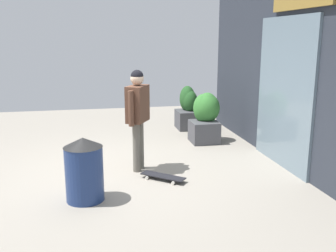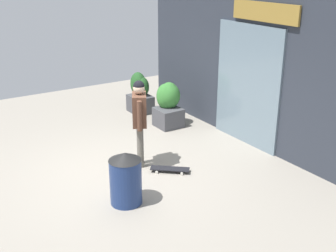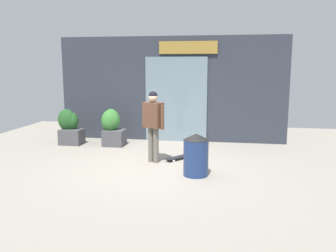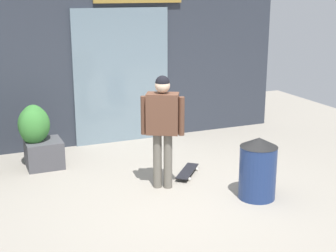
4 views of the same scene
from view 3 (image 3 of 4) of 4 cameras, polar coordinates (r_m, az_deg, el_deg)
The scene contains 7 objects.
ground_plane at distance 8.22m, azimuth -2.77°, elevation -6.59°, with size 12.00×12.00×0.00m, color gray.
building_facade at distance 10.94m, azimuth 0.59°, elevation 5.94°, with size 7.01×0.31×3.20m.
skateboarder at distance 8.39m, azimuth -2.41°, elevation 1.16°, with size 0.58×0.45×1.72m.
skateboard at distance 8.80m, azimuth 1.67°, elevation -5.07°, with size 0.63×0.69×0.08m.
planter_box_left at distance 10.47m, azimuth -9.12°, elevation 0.20°, with size 0.68×0.66×1.07m.
planter_box_right at distance 10.89m, azimuth -15.62°, elevation -0.16°, with size 0.74×0.52×1.05m.
trash_bin at distance 7.48m, azimuth 4.55°, elevation -4.63°, with size 0.54×0.54×0.91m.
Camera 3 is at (1.66, -7.72, 2.29)m, focal length 37.62 mm.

